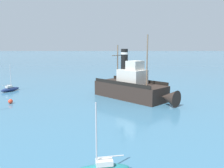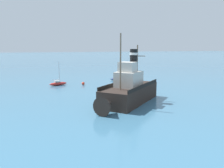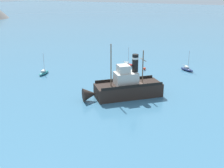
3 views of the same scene
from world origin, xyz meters
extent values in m
plane|color=teal|center=(0.00, 0.00, 0.00)|extent=(600.00, 600.00, 0.00)
cube|color=#2D231E|center=(-0.64, 1.04, 1.20)|extent=(11.51, 11.68, 2.40)
cone|color=#2D231E|center=(-5.65, 6.21, 1.20)|extent=(3.36, 3.36, 2.35)
cube|color=beige|center=(-0.99, 1.40, 3.50)|extent=(4.94, 4.96, 2.20)
cube|color=beige|center=(-1.34, 1.76, 5.30)|extent=(2.97, 2.97, 1.40)
cylinder|color=black|center=(0.19, 0.18, 6.20)|extent=(1.10, 1.10, 3.20)
cylinder|color=silver|center=(0.19, 0.18, 7.10)|extent=(1.16, 1.16, 0.35)
cylinder|color=#75604C|center=(-2.94, 3.41, 6.15)|extent=(0.20, 0.20, 7.50)
cylinder|color=#75604C|center=(1.24, -0.90, 5.40)|extent=(0.20, 0.20, 6.00)
cylinder|color=#75604C|center=(1.24, -0.90, 6.72)|extent=(1.95, 1.90, 0.12)
cube|color=black|center=(-2.19, -0.46, 2.65)|extent=(8.02, 8.27, 0.50)
cube|color=black|center=(0.91, 2.54, 2.65)|extent=(8.02, 8.27, 0.50)
ellipsoid|color=navy|center=(20.86, -4.79, 0.35)|extent=(2.90, 3.82, 0.70)
cube|color=silver|center=(20.96, -4.62, 0.88)|extent=(1.11, 1.27, 0.36)
cylinder|color=#B7B7BC|center=(20.70, -5.05, 2.80)|extent=(0.10, 0.10, 4.20)
cylinder|color=#B7B7BC|center=(21.16, -4.28, 1.25)|extent=(0.99, 1.58, 0.08)
ellipsoid|color=#B22823|center=(18.14, 9.64, 0.35)|extent=(2.16, 3.96, 0.70)
cube|color=silver|center=(18.08, 9.83, 0.88)|extent=(0.93, 1.24, 0.36)
cylinder|color=#B7B7BC|center=(18.23, 9.35, 2.80)|extent=(0.10, 0.10, 4.20)
cylinder|color=#B7B7BC|center=(17.97, 10.21, 1.25)|extent=(0.60, 1.74, 0.08)
sphere|color=red|center=(16.96, 4.51, 0.33)|extent=(0.65, 0.65, 0.65)
camera|label=1|loc=(2.54, 38.12, 8.41)|focal=38.00mm
camera|label=2|loc=(-32.38, 14.32, 8.23)|focal=38.00mm
camera|label=3|loc=(-44.73, -18.03, 18.97)|focal=45.00mm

